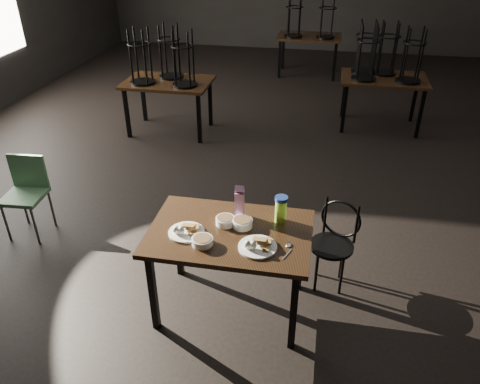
% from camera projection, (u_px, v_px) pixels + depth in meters
% --- Properties ---
extents(main_table, '(1.20, 0.80, 0.75)m').
position_uv_depth(main_table, '(230.00, 240.00, 3.48)').
color(main_table, black).
rests_on(main_table, ground).
extents(plate_left, '(0.26, 0.26, 0.09)m').
position_uv_depth(plate_left, '(186.00, 231.00, 3.40)').
color(plate_left, white).
rests_on(plate_left, main_table).
extents(plate_right, '(0.27, 0.27, 0.09)m').
position_uv_depth(plate_right, '(257.00, 245.00, 3.25)').
color(plate_right, white).
rests_on(plate_right, main_table).
extents(bowl_near, '(0.14, 0.14, 0.06)m').
position_uv_depth(bowl_near, '(225.00, 221.00, 3.50)').
color(bowl_near, white).
rests_on(bowl_near, main_table).
extents(bowl_far, '(0.15, 0.15, 0.06)m').
position_uv_depth(bowl_far, '(242.00, 223.00, 3.47)').
color(bowl_far, white).
rests_on(bowl_far, main_table).
extents(bowl_big, '(0.15, 0.15, 0.05)m').
position_uv_depth(bowl_big, '(202.00, 241.00, 3.29)').
color(bowl_big, white).
rests_on(bowl_big, main_table).
extents(juice_carton, '(0.07, 0.07, 0.27)m').
position_uv_depth(juice_carton, '(240.00, 202.00, 3.54)').
color(juice_carton, '#8C197B').
rests_on(juice_carton, main_table).
extents(water_bottle, '(0.11, 0.11, 0.22)m').
position_uv_depth(water_bottle, '(281.00, 209.00, 3.49)').
color(water_bottle, '#AEEB45').
rests_on(water_bottle, main_table).
extents(spoon, '(0.06, 0.20, 0.01)m').
position_uv_depth(spoon, '(288.00, 246.00, 3.27)').
color(spoon, silver).
rests_on(spoon, main_table).
extents(bentwood_chair, '(0.40, 0.40, 0.76)m').
position_uv_depth(bentwood_chair, '(335.00, 238.00, 3.86)').
color(bentwood_chair, black).
rests_on(bentwood_chair, ground).
extents(school_chair, '(0.39, 0.39, 0.79)m').
position_uv_depth(school_chair, '(26.00, 189.00, 4.51)').
color(school_chair, '#6DAA77').
rests_on(school_chair, ground).
extents(bg_table_left, '(1.20, 0.80, 1.48)m').
position_uv_depth(bg_table_left, '(167.00, 79.00, 6.48)').
color(bg_table_left, black).
rests_on(bg_table_left, ground).
extents(bg_table_right, '(1.20, 0.80, 1.48)m').
position_uv_depth(bg_table_right, '(383.00, 74.00, 6.63)').
color(bg_table_right, black).
rests_on(bg_table_right, ground).
extents(bg_table_far, '(1.20, 0.80, 1.48)m').
position_uv_depth(bg_table_far, '(309.00, 36.00, 8.89)').
color(bg_table_far, black).
rests_on(bg_table_far, ground).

